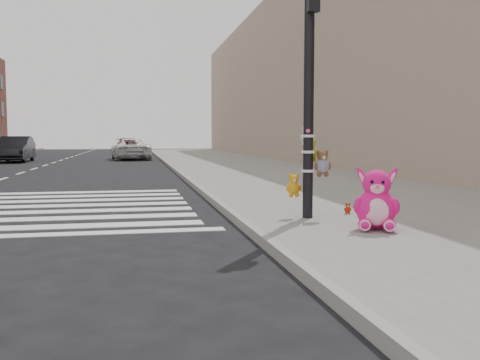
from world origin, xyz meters
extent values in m
plane|color=black|center=(0.00, 0.00, 0.00)|extent=(120.00, 120.00, 0.00)
cube|color=slate|center=(5.00, 10.00, 0.07)|extent=(7.00, 80.00, 0.14)
cube|color=gray|center=(1.55, 10.00, 0.07)|extent=(0.12, 80.00, 0.15)
cube|color=gray|center=(10.50, 20.00, 5.00)|extent=(5.00, 60.00, 10.00)
cylinder|color=black|center=(2.60, 1.80, 2.14)|extent=(0.16, 0.16, 4.00)
cylinder|color=white|center=(2.60, 1.80, 0.89)|extent=(0.22, 0.22, 0.04)
cylinder|color=white|center=(2.60, 1.80, 1.19)|extent=(0.22, 0.22, 0.04)
cylinder|color=white|center=(2.60, 1.80, 1.44)|extent=(0.22, 0.22, 0.04)
ellipsoid|color=#FD1586|center=(2.96, 0.43, 0.22)|extent=(0.29, 0.35, 0.16)
ellipsoid|color=#FD1586|center=(3.25, 0.31, 0.22)|extent=(0.29, 0.35, 0.16)
ellipsoid|color=#FD1586|center=(3.20, 0.60, 0.42)|extent=(0.71, 0.66, 0.57)
ellipsoid|color=#F9BFD1|center=(3.12, 0.42, 0.41)|extent=(0.33, 0.22, 0.37)
sphere|color=#FD1586|center=(3.20, 0.60, 0.78)|extent=(0.51, 0.51, 0.39)
ellipsoid|color=#FD1586|center=(3.04, 0.68, 0.83)|extent=(0.28, 0.18, 0.39)
ellipsoid|color=#FD1586|center=(3.37, 0.55, 0.83)|extent=(0.28, 0.18, 0.39)
imported|color=black|center=(-6.77, 26.29, 0.74)|extent=(1.65, 4.51, 1.48)
imported|color=white|center=(-0.30, 28.40, 0.66)|extent=(2.66, 4.96, 1.33)
imported|color=#5A1C19|center=(-0.64, 42.52, 0.67)|extent=(2.16, 4.71, 1.34)
imported|color=#A0A0A4|center=(-9.30, 35.71, 0.67)|extent=(1.84, 4.02, 1.34)
camera|label=1|loc=(-0.10, -6.27, 1.42)|focal=40.00mm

